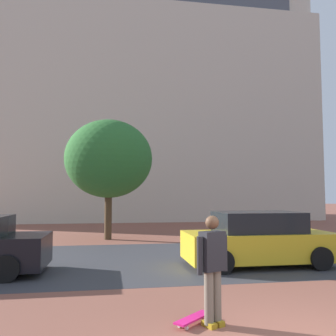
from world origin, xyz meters
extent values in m
plane|color=brown|center=(0.00, 10.00, 0.00)|extent=(120.00, 120.00, 0.00)
cube|color=#38383D|center=(0.00, 7.38, 0.00)|extent=(120.00, 7.09, 0.00)
cube|color=beige|center=(-0.26, 27.98, 8.61)|extent=(29.80, 11.34, 17.22)
cube|color=#4C515B|center=(-0.26, 27.98, 18.42)|extent=(27.41, 10.44, 2.40)
cube|color=beige|center=(3.94, 27.98, 16.70)|extent=(5.07, 5.07, 33.40)
cylinder|color=beige|center=(13.14, 23.81, 10.23)|extent=(2.80, 2.80, 20.47)
cylinder|color=#706656|center=(-0.91, 1.39, 0.45)|extent=(0.15, 0.15, 0.82)
cube|color=#A28019|center=(-0.91, 1.39, 0.04)|extent=(0.22, 0.29, 0.08)
cylinder|color=#706656|center=(-1.05, 1.32, 0.45)|extent=(0.15, 0.15, 0.82)
cube|color=#A28019|center=(-1.05, 1.32, 0.04)|extent=(0.22, 0.29, 0.08)
cube|color=#232328|center=(-0.98, 1.35, 1.17)|extent=(0.46, 0.36, 0.62)
cylinder|color=#232328|center=(-0.74, 1.46, 1.12)|extent=(0.09, 0.09, 0.59)
cylinder|color=#232328|center=(-1.22, 1.25, 1.12)|extent=(0.09, 0.09, 0.59)
cube|color=black|center=(-1.02, 1.45, 1.19)|extent=(0.31, 0.24, 0.40)
sphere|color=brown|center=(-0.98, 1.35, 1.62)|extent=(0.22, 0.22, 0.22)
cube|color=#E11C76|center=(-1.26, 1.51, 0.09)|extent=(0.73, 0.68, 0.03)
cylinder|color=silver|center=(-1.42, 1.27, 0.03)|extent=(0.06, 0.06, 0.06)
cylinder|color=silver|center=(-1.52, 1.37, 0.03)|extent=(0.06, 0.06, 0.06)
cylinder|color=silver|center=(-1.01, 1.64, 0.03)|extent=(0.06, 0.06, 0.06)
cylinder|color=silver|center=(-1.10, 1.75, 0.03)|extent=(0.06, 0.06, 0.06)
cube|color=gold|center=(1.72, 5.82, 0.57)|extent=(4.28, 1.87, 0.79)
cube|color=black|center=(1.72, 5.82, 1.26)|extent=(2.40, 1.65, 0.59)
cylinder|color=black|center=(3.13, 6.75, 0.32)|extent=(0.64, 0.22, 0.64)
cylinder|color=black|center=(3.13, 4.88, 0.32)|extent=(0.64, 0.22, 0.64)
cylinder|color=black|center=(0.31, 6.75, 0.32)|extent=(0.64, 0.22, 0.64)
cylinder|color=black|center=(0.31, 4.88, 0.32)|extent=(0.64, 0.22, 0.64)
cylinder|color=black|center=(-4.99, 4.88, 0.32)|extent=(0.64, 0.22, 0.64)
cylinder|color=black|center=(-4.99, 6.76, 0.32)|extent=(0.64, 0.22, 0.64)
cylinder|color=#4C3823|center=(-2.62, 12.73, 1.06)|extent=(0.33, 0.33, 2.12)
ellipsoid|color=#2D6B2D|center=(-2.62, 12.73, 3.74)|extent=(4.07, 4.07, 3.66)
camera|label=1|loc=(-2.64, -4.28, 2.07)|focal=38.48mm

